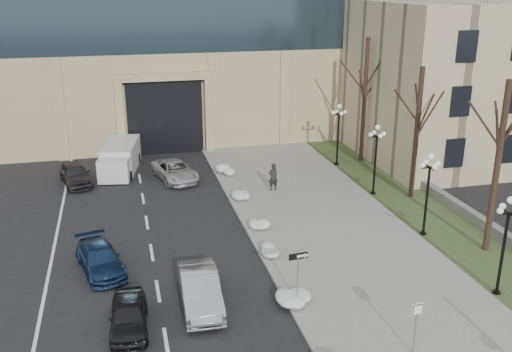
{
  "coord_description": "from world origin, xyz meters",
  "views": [
    {
      "loc": [
        -7.62,
        -13.29,
        13.47
      ],
      "look_at": [
        -0.71,
        14.74,
        3.5
      ],
      "focal_mm": 40.0,
      "sensor_mm": 36.0,
      "label": 1
    }
  ],
  "objects_px": {
    "one_way_sign": "(301,262)",
    "lamppost_b": "(428,184)",
    "car_e": "(75,174)",
    "keep_sign": "(417,318)",
    "box_truck": "(120,158)",
    "car_b": "(200,290)",
    "car_d": "(175,171)",
    "lamppost_a": "(506,233)",
    "car_a": "(129,315)",
    "lamppost_c": "(376,150)",
    "car_c": "(100,259)",
    "pedestrian": "(273,177)",
    "lamppost_d": "(338,126)"
  },
  "relations": [
    {
      "from": "lamppost_c",
      "to": "car_e",
      "type": "bearing_deg",
      "value": 160.11
    },
    {
      "from": "pedestrian",
      "to": "lamppost_d",
      "type": "relative_size",
      "value": 0.39
    },
    {
      "from": "car_c",
      "to": "pedestrian",
      "type": "xyz_separation_m",
      "value": [
        11.1,
        8.59,
        0.42
      ]
    },
    {
      "from": "lamppost_a",
      "to": "car_a",
      "type": "bearing_deg",
      "value": 175.53
    },
    {
      "from": "pedestrian",
      "to": "lamppost_b",
      "type": "distance_m",
      "value": 10.9
    },
    {
      "from": "car_c",
      "to": "pedestrian",
      "type": "height_order",
      "value": "pedestrian"
    },
    {
      "from": "car_b",
      "to": "lamppost_a",
      "type": "distance_m",
      "value": 13.48
    },
    {
      "from": "one_way_sign",
      "to": "lamppost_b",
      "type": "relative_size",
      "value": 0.51
    },
    {
      "from": "one_way_sign",
      "to": "car_d",
      "type": "bearing_deg",
      "value": 96.16
    },
    {
      "from": "lamppost_a",
      "to": "box_truck",
      "type": "bearing_deg",
      "value": 126.0
    },
    {
      "from": "car_d",
      "to": "car_e",
      "type": "relative_size",
      "value": 1.11
    },
    {
      "from": "car_c",
      "to": "pedestrian",
      "type": "bearing_deg",
      "value": 23.6
    },
    {
      "from": "car_d",
      "to": "lamppost_c",
      "type": "relative_size",
      "value": 1.02
    },
    {
      "from": "pedestrian",
      "to": "lamppost_c",
      "type": "relative_size",
      "value": 0.39
    },
    {
      "from": "pedestrian",
      "to": "car_e",
      "type": "bearing_deg",
      "value": -33.38
    },
    {
      "from": "car_e",
      "to": "keep_sign",
      "type": "distance_m",
      "value": 26.63
    },
    {
      "from": "car_a",
      "to": "lamppost_c",
      "type": "xyz_separation_m",
      "value": [
        16.15,
        11.74,
        2.44
      ]
    },
    {
      "from": "car_e",
      "to": "box_truck",
      "type": "distance_m",
      "value": 3.78
    },
    {
      "from": "one_way_sign",
      "to": "keep_sign",
      "type": "bearing_deg",
      "value": -63.06
    },
    {
      "from": "car_c",
      "to": "box_truck",
      "type": "distance_m",
      "value": 15.56
    },
    {
      "from": "car_d",
      "to": "lamppost_a",
      "type": "relative_size",
      "value": 1.02
    },
    {
      "from": "one_way_sign",
      "to": "car_e",
      "type": "bearing_deg",
      "value": 114.12
    },
    {
      "from": "one_way_sign",
      "to": "lamppost_b",
      "type": "xyz_separation_m",
      "value": [
        8.78,
        4.98,
        1.06
      ]
    },
    {
      "from": "car_b",
      "to": "keep_sign",
      "type": "height_order",
      "value": "keep_sign"
    },
    {
      "from": "pedestrian",
      "to": "one_way_sign",
      "type": "xyz_separation_m",
      "value": [
        -2.53,
        -13.68,
        0.96
      ]
    },
    {
      "from": "car_e",
      "to": "keep_sign",
      "type": "xyz_separation_m",
      "value": [
        13.29,
        -23.06,
        0.94
      ]
    },
    {
      "from": "car_a",
      "to": "keep_sign",
      "type": "relative_size",
      "value": 1.62
    },
    {
      "from": "car_a",
      "to": "car_e",
      "type": "xyz_separation_m",
      "value": [
        -2.99,
        18.66,
        0.11
      ]
    },
    {
      "from": "car_e",
      "to": "box_truck",
      "type": "relative_size",
      "value": 0.66
    },
    {
      "from": "keep_sign",
      "to": "lamppost_a",
      "type": "distance_m",
      "value": 6.78
    },
    {
      "from": "box_truck",
      "to": "car_b",
      "type": "bearing_deg",
      "value": -70.96
    },
    {
      "from": "car_a",
      "to": "pedestrian",
      "type": "height_order",
      "value": "pedestrian"
    },
    {
      "from": "car_a",
      "to": "lamppost_b",
      "type": "distance_m",
      "value": 17.15
    },
    {
      "from": "car_e",
      "to": "pedestrian",
      "type": "distance_m",
      "value": 13.73
    },
    {
      "from": "box_truck",
      "to": "one_way_sign",
      "type": "relative_size",
      "value": 2.72
    },
    {
      "from": "car_e",
      "to": "box_truck",
      "type": "xyz_separation_m",
      "value": [
        3.07,
        2.19,
        0.23
      ]
    },
    {
      "from": "one_way_sign",
      "to": "lamppost_b",
      "type": "bearing_deg",
      "value": 24.29
    },
    {
      "from": "box_truck",
      "to": "keep_sign",
      "type": "bearing_deg",
      "value": -57.52
    },
    {
      "from": "one_way_sign",
      "to": "lamppost_d",
      "type": "height_order",
      "value": "lamppost_d"
    },
    {
      "from": "car_e",
      "to": "keep_sign",
      "type": "relative_size",
      "value": 1.9
    },
    {
      "from": "car_a",
      "to": "keep_sign",
      "type": "distance_m",
      "value": 11.25
    },
    {
      "from": "car_e",
      "to": "one_way_sign",
      "type": "distance_m",
      "value": 21.15
    },
    {
      "from": "lamppost_c",
      "to": "keep_sign",
      "type": "bearing_deg",
      "value": -109.93
    },
    {
      "from": "lamppost_a",
      "to": "lamppost_c",
      "type": "height_order",
      "value": "same"
    },
    {
      "from": "car_e",
      "to": "lamppost_a",
      "type": "xyz_separation_m",
      "value": [
        19.14,
        -19.92,
        2.33
      ]
    },
    {
      "from": "car_a",
      "to": "car_e",
      "type": "relative_size",
      "value": 0.85
    },
    {
      "from": "car_a",
      "to": "box_truck",
      "type": "bearing_deg",
      "value": 92.5
    },
    {
      "from": "lamppost_c",
      "to": "lamppost_b",
      "type": "bearing_deg",
      "value": -90.0
    },
    {
      "from": "lamppost_b",
      "to": "one_way_sign",
      "type": "bearing_deg",
      "value": -150.45
    },
    {
      "from": "car_d",
      "to": "one_way_sign",
      "type": "relative_size",
      "value": 1.99
    }
  ]
}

